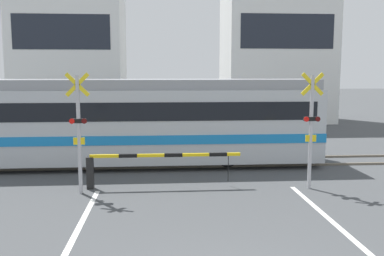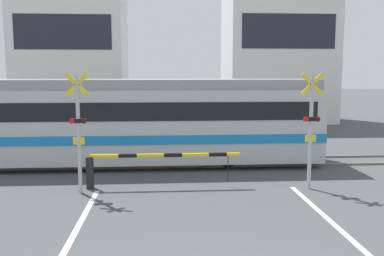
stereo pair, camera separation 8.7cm
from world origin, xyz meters
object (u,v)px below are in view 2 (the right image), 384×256
(crossing_barrier_far, at_px, (225,133))
(pedestrian, at_px, (167,124))
(crossing_signal_right, at_px, (311,125))
(crossing_signal_left, at_px, (78,127))
(commuter_train, at_px, (76,120))
(crossing_barrier_near, at_px, (136,162))

(crossing_barrier_far, bearing_deg, pedestrian, 146.68)
(crossing_signal_right, xyz_separation_m, pedestrian, (-4.14, 8.19, -0.91))
(pedestrian, bearing_deg, crossing_signal_left, -107.58)
(commuter_train, height_order, crossing_signal_left, crossing_signal_left)
(crossing_signal_right, bearing_deg, commuter_train, 153.55)
(commuter_train, xyz_separation_m, crossing_signal_left, (0.82, -3.76, 0.20))
(crossing_signal_right, distance_m, pedestrian, 9.23)
(crossing_barrier_near, distance_m, crossing_signal_left, 2.00)
(crossing_signal_right, bearing_deg, crossing_barrier_far, 103.62)
(commuter_train, relative_size, crossing_signal_left, 5.21)
(crossing_barrier_far, bearing_deg, crossing_barrier_near, -120.65)
(crossing_signal_left, distance_m, pedestrian, 8.64)
(crossing_signal_left, bearing_deg, commuter_train, 102.35)
(crossing_barrier_near, bearing_deg, crossing_barrier_far, 59.35)
(commuter_train, height_order, crossing_barrier_far, commuter_train)
(pedestrian, bearing_deg, commuter_train, -127.64)
(commuter_train, distance_m, crossing_signal_left, 3.85)
(crossing_signal_right, relative_size, pedestrian, 2.00)
(crossing_signal_left, bearing_deg, pedestrian, 72.42)
(crossing_barrier_far, relative_size, crossing_signal_right, 1.34)
(crossing_barrier_near, relative_size, pedestrian, 2.67)
(commuter_train, xyz_separation_m, crossing_barrier_near, (2.40, -3.29, -0.94))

